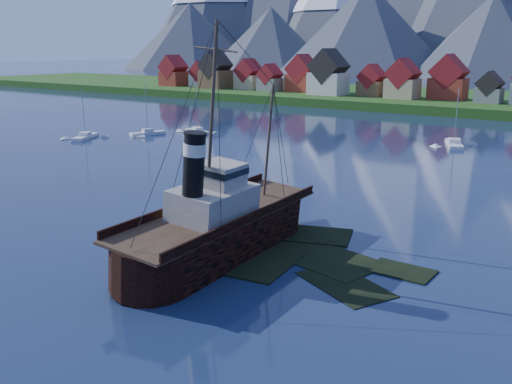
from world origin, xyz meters
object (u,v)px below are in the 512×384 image
Objects in this scene: sailboat_a at (85,137)px; sailboat_c at (198,132)px; sailboat_e at (454,145)px; sailboat_b at (148,134)px; tugboat_wreck at (228,223)px.

sailboat_c is at bearing 27.28° from sailboat_a.
sailboat_e is at bearing -50.32° from sailboat_c.
sailboat_b reaches higher than sailboat_a.
sailboat_a is 0.93× the size of sailboat_e.
sailboat_c is at bearing 129.85° from tugboat_wreck.
sailboat_a is 83.56m from sailboat_e.
sailboat_e is at bearing 43.24° from sailboat_b.
sailboat_e reaches higher than sailboat_a.
sailboat_c is (7.37, 9.93, -0.04)m from sailboat_b.
tugboat_wreck is at bearing -112.26° from sailboat_e.
sailboat_c is at bearing 73.72° from sailboat_b.
tugboat_wreck is 79.78m from sailboat_e.
tugboat_wreck is at bearing -17.87° from sailboat_b.
tugboat_wreck is 2.50× the size of sailboat_b.
tugboat_wreck is at bearing -113.82° from sailboat_c.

